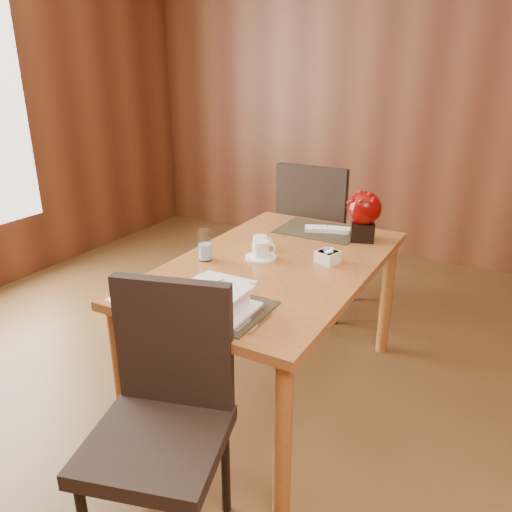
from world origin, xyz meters
The scene contains 15 objects.
ground centered at (0.00, 0.00, 0.00)m, with size 6.00×6.00×0.00m, color brown.
back_wall centered at (0.00, 3.00, 1.40)m, with size 5.00×0.02×2.80m, color brown.
dining_table centered at (0.00, 0.60, 0.65)m, with size 0.90×1.50×0.75m.
placemat_near centered at (0.00, 0.05, 0.75)m, with size 0.45×0.33×0.01m, color black.
placemat_far centered at (0.00, 1.15, 0.75)m, with size 0.45×0.33×0.01m, color black.
soup_setting centered at (0.04, 0.01, 0.80)m, with size 0.28×0.28×0.11m.
coffee_cup centered at (-0.08, 0.61, 0.79)m, with size 0.16×0.16×0.09m.
water_glass centered at (-0.31, 0.46, 0.83)m, with size 0.07×0.07×0.15m, color white.
creamer_jug centered at (-0.15, 0.73, 0.78)m, with size 0.09×0.09×0.07m, color white, non-canonical shape.
sugar_caddy centered at (0.23, 0.71, 0.78)m, with size 0.10×0.10×0.06m, color white.
berry_decor centered at (0.27, 1.11, 0.90)m, with size 0.18×0.18×0.27m.
napkins_far centered at (0.06, 1.15, 0.77)m, with size 0.25×0.09×0.02m, color white, non-canonical shape.
bread_plate centered at (-0.32, -0.06, 0.75)m, with size 0.14×0.14×0.01m, color white.
near_chair centered at (0.04, -0.31, 0.54)m, with size 0.56×0.56×0.97m.
far_chair centered at (-0.19, 1.58, 0.59)m, with size 0.50×0.50×1.05m.
Camera 1 is at (1.01, -1.40, 1.64)m, focal length 35.00 mm.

